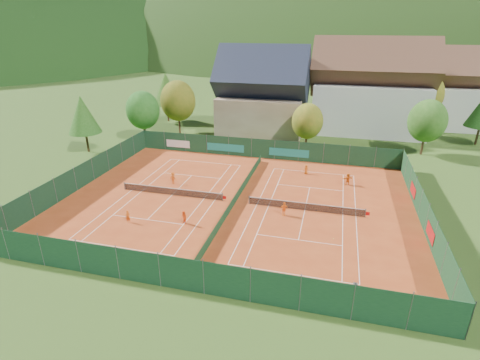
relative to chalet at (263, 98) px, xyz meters
name	(u,v)px	position (x,y,z in m)	size (l,w,h in m)	color
ground	(236,202)	(3.00, -30.00, -6.64)	(600.00, 600.00, 0.00)	#2F4D18
clay_pad	(236,202)	(3.00, -30.00, -6.62)	(40.00, 32.00, 0.01)	#A83D18
court_markings_left	(172,195)	(-5.00, -30.00, -6.61)	(11.03, 23.83, 0.00)	white
court_markings_right	(305,210)	(11.00, -30.00, -6.61)	(11.03, 23.83, 0.00)	white
tennis_net_left	(173,191)	(-4.85, -30.00, -6.12)	(13.30, 0.10, 1.02)	#59595B
tennis_net_right	(307,206)	(11.15, -30.00, -6.12)	(13.30, 0.10, 1.02)	#59595B
court_divider	(236,198)	(3.00, -30.00, -6.12)	(0.03, 28.80, 1.00)	#163C20
fence_north	(260,149)	(2.54, -14.01, -5.16)	(40.00, 0.10, 3.00)	#163C23
fence_south	(181,274)	(3.00, -46.00, -5.12)	(40.00, 0.04, 3.00)	#153A21
fence_west	(84,174)	(-17.00, -30.00, -5.12)	(0.04, 32.00, 3.00)	#13351F
fence_east	(423,211)	(23.00, -29.95, -5.14)	(0.09, 32.00, 3.00)	#153B1E
chalet	(263,98)	(0.00, 0.00, 0.00)	(16.20, 12.00, 16.00)	#C5AB8A
hotel_block_a	(370,93)	(19.00, 6.00, 0.76)	(21.60, 11.00, 17.25)	silver
hotel_block_b	(442,93)	(33.00, 14.00, -0.01)	(17.28, 10.00, 15.50)	silver
tree_west_front	(143,110)	(-19.00, -10.00, -1.23)	(5.72, 5.72, 8.69)	#412E17
tree_west_mid	(178,101)	(-15.00, -4.00, -0.56)	(6.44, 6.44, 9.78)	#482919
tree_west_back	(166,89)	(-21.00, 4.00, 0.11)	(5.60, 5.60, 10.00)	#472F19
tree_center	(307,121)	(9.00, -8.00, -1.91)	(5.01, 5.01, 7.60)	#482B19
tree_east_front	(427,121)	(27.00, -6.00, -1.23)	(5.72, 5.72, 8.69)	#4C331B
tree_west_side	(83,115)	(-25.00, -18.00, -0.56)	(5.04, 5.04, 9.00)	#462D19
tree_east_back	(424,95)	(29.00, 10.00, 0.12)	(7.15, 7.15, 10.86)	#49331A
mountain_backdrop	(363,114)	(31.54, 203.48, -46.26)	(820.00, 530.00, 242.00)	black
ball_hopper	(355,285)	(16.07, -42.77, -6.07)	(0.34, 0.34, 0.80)	slate
loose_ball_0	(133,217)	(-6.75, -36.36, -6.59)	(0.07, 0.07, 0.07)	#CCD833
loose_ball_1	(263,271)	(8.64, -42.05, -6.59)	(0.07, 0.07, 0.07)	#CCD833
loose_ball_2	(261,194)	(5.38, -26.96, -6.59)	(0.07, 0.07, 0.07)	#CCD833
loose_ball_3	(235,171)	(0.30, -20.39, -6.59)	(0.07, 0.07, 0.07)	#CCD833
loose_ball_4	(334,239)	(14.28, -35.35, -6.59)	(0.07, 0.07, 0.07)	#CCD833
player_left_near	(128,216)	(-6.64, -37.37, -5.94)	(0.50, 0.33, 1.36)	#D55813
player_left_mid	(184,218)	(-0.84, -36.27, -5.89)	(0.72, 0.56, 1.48)	#F95316
player_left_far	(173,178)	(-6.29, -26.71, -5.84)	(1.02, 0.58, 1.57)	#DD5513
player_right_near	(284,209)	(8.88, -31.78, -5.84)	(0.92, 0.38, 1.57)	orange
player_right_far_a	(306,169)	(10.08, -19.05, -5.95)	(0.66, 0.43, 1.35)	#DA5C13
player_right_far_b	(348,179)	(15.61, -21.46, -5.83)	(1.47, 0.47, 1.59)	orange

